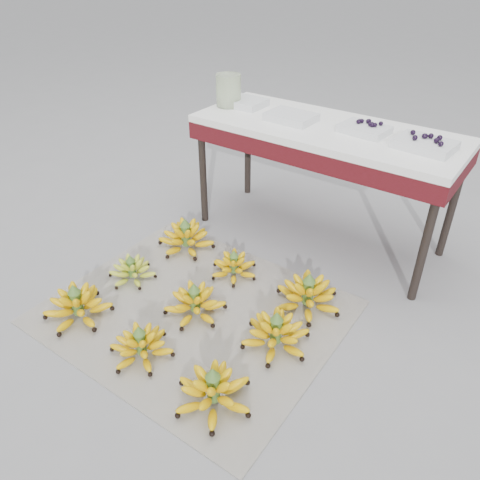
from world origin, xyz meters
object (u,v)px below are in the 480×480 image
Objects in this scene: tray_far_left at (243,102)px; tray_left at (291,117)px; vendor_table at (325,140)px; tray_far_right at (425,144)px; newspaper_mat at (195,312)px; bunch_front_right at (213,391)px; bunch_front_left at (77,306)px; bunch_mid_right at (276,334)px; glass_jar at (229,90)px; bunch_front_center at (141,346)px; bunch_back_center at (234,266)px; bunch_mid_left at (132,271)px; bunch_back_right at (308,295)px; tray_right at (365,129)px; bunch_back_left at (186,238)px; bunch_mid_center at (195,303)px.

tray_far_left and tray_left have the same top height.
tray_far_right is at bearing -1.82° from vendor_table.
tray_far_left is 0.99× the size of tray_left.
newspaper_mat is at bearing -67.13° from tray_far_left.
newspaper_mat is 0.93× the size of vendor_table.
bunch_front_right is (0.38, -0.34, 0.06)m from newspaper_mat.
vendor_table is at bearing 47.16° from bunch_front_left.
glass_jar reaches higher than bunch_mid_right.
bunch_back_center is (-0.02, 0.66, -0.00)m from bunch_front_center.
bunch_front_right is 1.20× the size of bunch_mid_left.
bunch_back_right is at bearing 109.81° from bunch_mid_right.
tray_right is (-0.05, 1.26, 0.60)m from bunch_front_right.
glass_jar reaches higher than bunch_front_center.
bunch_mid_right is (0.41, 0.04, 0.06)m from newspaper_mat.
bunch_front_left is (-0.40, -0.33, 0.06)m from newspaper_mat.
newspaper_mat is 0.53m from bunch_back_left.
bunch_mid_right is at bearing -104.62° from tray_far_right.
bunch_back_right is at bearing 20.39° from bunch_front_left.
bunch_mid_right is 1.04× the size of bunch_back_right.
bunch_front_center is at bearing -68.88° from bunch_back_left.
tray_far_right reaches higher than bunch_mid_left.
bunch_front_left is at bearing -99.04° from bunch_back_left.
tray_left reaches higher than bunch_mid_left.
bunch_front_right reaches higher than bunch_mid_left.
tray_far_right reaches higher than bunch_front_left.
bunch_mid_center is 1.39× the size of bunch_back_center.
bunch_front_right is at bearing -79.15° from vendor_table.
bunch_back_left is (-0.38, 0.38, 0.01)m from bunch_mid_center.
bunch_back_right is at bearing -65.79° from vendor_table.
tray_right reaches higher than bunch_front_center.
bunch_front_left is 1.11× the size of bunch_back_left.
tray_right reaches higher than bunch_mid_left.
bunch_front_center reaches higher than bunch_mid_left.
bunch_mid_left is at bearing -90.92° from tray_far_left.
glass_jar reaches higher than vendor_table.
glass_jar is (-1.08, -0.00, 0.06)m from tray_far_right.
tray_left is 0.93× the size of tray_far_right.
bunch_back_right is 1.48× the size of tray_right.
bunch_front_right is 0.38m from bunch_mid_right.
tray_far_right is (0.65, 0.55, 0.61)m from bunch_back_center.
bunch_mid_left is 0.91× the size of bunch_mid_center.
bunch_back_center is at bearing 14.98° from bunch_mid_left.
glass_jar is at bearing 127.02° from bunch_back_center.
newspaper_mat is 3.71× the size of bunch_mid_center.
tray_far_right reaches higher than bunch_front_right.
bunch_back_left is 0.84m from glass_jar.
tray_left is at bearing 136.51° from bunch_mid_right.
tray_right is 1.38× the size of glass_jar.
bunch_front_right is at bearing -48.36° from bunch_mid_left.
bunch_mid_center is at bearing 19.05° from bunch_front_left.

